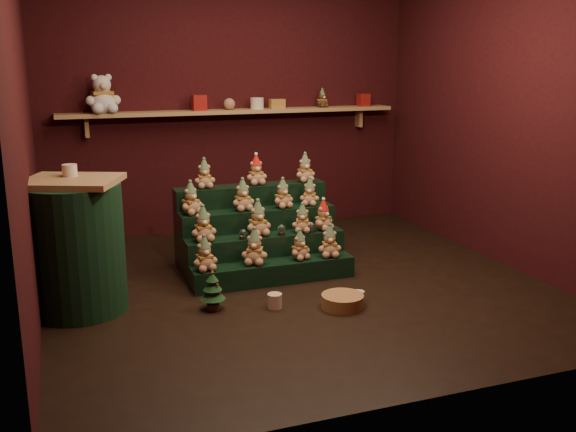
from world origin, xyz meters
name	(u,v)px	position (x,y,z in m)	size (l,w,h in m)	color
ground	(296,284)	(0.00, 0.00, 0.00)	(4.00, 4.00, 0.00)	black
back_wall	(229,101)	(0.00, 2.05, 1.40)	(4.00, 0.10, 2.80)	black
front_wall	(441,150)	(0.00, -2.05, 1.40)	(4.00, 0.10, 2.80)	black
left_wall	(15,125)	(-2.05, 0.00, 1.40)	(0.10, 4.00, 2.80)	black
right_wall	(511,110)	(2.05, 0.00, 1.40)	(0.10, 4.00, 2.80)	black
back_shelf	(234,112)	(0.00, 1.87, 1.29)	(3.60, 0.26, 0.24)	tan
riser_tier_front	(274,272)	(-0.16, 0.11, 0.09)	(1.40, 0.22, 0.18)	black
riser_tier_midfront	(266,255)	(-0.16, 0.33, 0.18)	(1.40, 0.22, 0.36)	black
riser_tier_midback	(258,238)	(-0.16, 0.55, 0.27)	(1.40, 0.22, 0.54)	black
riser_tier_back	(251,223)	(-0.16, 0.77, 0.36)	(1.40, 0.22, 0.72)	black
teddy_0	(204,253)	(-0.75, 0.10, 0.32)	(0.20, 0.18, 0.29)	#A6795C
teddy_1	(255,246)	(-0.32, 0.12, 0.33)	(0.22, 0.20, 0.30)	#A6795C
teddy_2	(300,245)	(0.08, 0.11, 0.31)	(0.18, 0.16, 0.25)	#A6795C
teddy_3	(330,241)	(0.35, 0.09, 0.32)	(0.20, 0.18, 0.28)	#A6795C
teddy_4	(203,224)	(-0.70, 0.33, 0.51)	(0.21, 0.19, 0.30)	#A6795C
teddy_5	(258,218)	(-0.22, 0.33, 0.51)	(0.22, 0.20, 0.31)	#A6795C
teddy_6	(302,218)	(0.18, 0.31, 0.49)	(0.18, 0.16, 0.25)	#A6795C
teddy_7	(323,215)	(0.38, 0.32, 0.49)	(0.19, 0.17, 0.27)	#A6795C
teddy_8	(191,198)	(-0.75, 0.56, 0.68)	(0.20, 0.18, 0.28)	#A6795C
teddy_9	(243,195)	(-0.29, 0.56, 0.68)	(0.20, 0.18, 0.28)	#A6795C
teddy_10	(283,193)	(0.08, 0.54, 0.67)	(0.19, 0.17, 0.26)	#A6795C
teddy_11	(310,192)	(0.34, 0.55, 0.66)	(0.18, 0.16, 0.25)	#A6795C
teddy_12	(204,173)	(-0.58, 0.78, 0.85)	(0.19, 0.17, 0.26)	#A6795C
teddy_13	(256,170)	(-0.10, 0.77, 0.85)	(0.19, 0.17, 0.27)	#A6795C
teddy_14	(305,168)	(0.37, 0.75, 0.85)	(0.19, 0.17, 0.26)	#A6795C
snow_globe_a	(243,234)	(-0.38, 0.27, 0.40)	(0.06, 0.06, 0.09)	black
snow_globe_b	(281,230)	(-0.03, 0.27, 0.41)	(0.07, 0.07, 0.09)	black
snow_globe_c	(311,227)	(0.25, 0.27, 0.41)	(0.07, 0.07, 0.09)	black
side_table	(76,246)	(-1.72, 0.03, 0.50)	(0.82, 0.76, 1.01)	tan
table_ornament	(70,170)	(-1.72, 0.13, 1.05)	(0.11, 0.11, 0.09)	beige
mini_christmas_tree	(213,290)	(-0.78, -0.31, 0.16)	(0.19, 0.19, 0.32)	#453118
mug_left	(275,301)	(-0.33, -0.43, 0.06)	(0.11, 0.11, 0.11)	beige
mug_right	(358,297)	(0.31, -0.56, 0.05)	(0.09, 0.09, 0.09)	beige
wicker_basket	(342,301)	(0.15, -0.60, 0.05)	(0.32, 0.32, 0.10)	#98693D
white_bear	(102,89)	(-1.33, 1.84, 1.56)	(0.34, 0.31, 0.47)	silver
brown_bear	(322,98)	(1.00, 1.84, 1.42)	(0.14, 0.13, 0.20)	#4F321A
gift_tin_red_a	(199,103)	(-0.38, 1.85, 1.40)	(0.14, 0.14, 0.16)	#A11C18
gift_tin_cream	(257,103)	(0.25, 1.85, 1.38)	(0.14, 0.14, 0.12)	beige
gift_tin_red_b	(363,100)	(1.51, 1.85, 1.39)	(0.12, 0.12, 0.14)	#A11C18
shelf_plush_ball	(229,104)	(-0.05, 1.85, 1.38)	(0.12, 0.12, 0.12)	#A6795C
scarf_gift_box	(277,104)	(0.48, 1.85, 1.37)	(0.16, 0.10, 0.10)	orange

